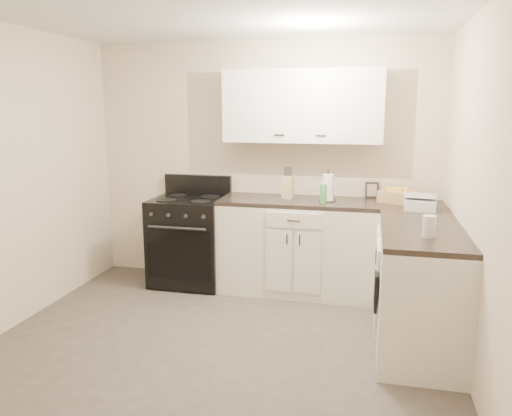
% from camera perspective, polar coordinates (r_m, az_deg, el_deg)
% --- Properties ---
extents(floor, '(3.60, 3.60, 0.00)m').
position_cam_1_polar(floor, '(3.92, -5.07, -16.47)').
color(floor, '#473F38').
rests_on(floor, ground).
extents(ceiling, '(3.60, 3.60, 0.00)m').
position_cam_1_polar(ceiling, '(3.53, -5.84, 22.34)').
color(ceiling, white).
rests_on(ceiling, wall_back).
extents(wall_back, '(3.60, 0.00, 3.60)m').
position_cam_1_polar(wall_back, '(5.23, 0.83, 5.06)').
color(wall_back, beige).
rests_on(wall_back, ground).
extents(wall_right, '(0.00, 3.60, 3.60)m').
position_cam_1_polar(wall_right, '(3.40, 24.67, 0.58)').
color(wall_right, beige).
rests_on(wall_right, ground).
extents(wall_front, '(3.60, 0.00, 3.60)m').
position_cam_1_polar(wall_front, '(1.94, -22.63, -6.87)').
color(wall_front, beige).
rests_on(wall_front, ground).
extents(base_cabinets_back, '(1.55, 0.60, 0.90)m').
position_cam_1_polar(base_cabinets_back, '(5.02, 4.83, -4.56)').
color(base_cabinets_back, silver).
rests_on(base_cabinets_back, floor).
extents(base_cabinets_right, '(0.60, 1.90, 0.90)m').
position_cam_1_polar(base_cabinets_right, '(4.37, 17.74, -7.52)').
color(base_cabinets_right, silver).
rests_on(base_cabinets_right, floor).
extents(countertop_back, '(1.55, 0.60, 0.04)m').
position_cam_1_polar(countertop_back, '(4.91, 4.92, 0.72)').
color(countertop_back, black).
rests_on(countertop_back, base_cabinets_back).
extents(countertop_right, '(0.60, 1.90, 0.04)m').
position_cam_1_polar(countertop_right, '(4.25, 18.12, -1.51)').
color(countertop_right, black).
rests_on(countertop_right, base_cabinets_right).
extents(upper_cabinets, '(1.55, 0.30, 0.70)m').
position_cam_1_polar(upper_cabinets, '(4.98, 5.35, 11.50)').
color(upper_cabinets, white).
rests_on(upper_cabinets, wall_back).
extents(stove, '(0.74, 0.63, 0.90)m').
position_cam_1_polar(stove, '(5.27, -7.58, -3.73)').
color(stove, black).
rests_on(stove, floor).
extents(knife_block, '(0.11, 0.11, 0.22)m').
position_cam_1_polar(knife_block, '(4.96, 3.66, 2.39)').
color(knife_block, '#D6B483').
rests_on(knife_block, countertop_back).
extents(paper_towel, '(0.14, 0.14, 0.26)m').
position_cam_1_polar(paper_towel, '(4.85, 8.23, 2.30)').
color(paper_towel, white).
rests_on(paper_towel, countertop_back).
extents(soap_bottle, '(0.07, 0.07, 0.17)m').
position_cam_1_polar(soap_bottle, '(4.79, 7.67, 1.68)').
color(soap_bottle, green).
rests_on(soap_bottle, countertop_back).
extents(picture_frame, '(0.13, 0.06, 0.16)m').
position_cam_1_polar(picture_frame, '(5.11, 13.10, 2.01)').
color(picture_frame, black).
rests_on(picture_frame, countertop_back).
extents(wicker_basket, '(0.40, 0.34, 0.11)m').
position_cam_1_polar(wicker_basket, '(4.93, 15.95, 1.25)').
color(wicker_basket, tan).
rests_on(wicker_basket, countertop_right).
extents(countertop_grill, '(0.30, 0.28, 0.10)m').
position_cam_1_polar(countertop_grill, '(4.64, 18.30, 0.40)').
color(countertop_grill, white).
rests_on(countertop_grill, countertop_right).
extents(glass_jar, '(0.11, 0.11, 0.15)m').
position_cam_1_polar(glass_jar, '(3.67, 19.19, -2.01)').
color(glass_jar, silver).
rests_on(glass_jar, countertop_right).
extents(oven_mitt_near, '(0.02, 0.16, 0.28)m').
position_cam_1_polar(oven_mitt_near, '(3.81, 13.55, -9.28)').
color(oven_mitt_near, black).
rests_on(oven_mitt_near, base_cabinets_right).
extents(oven_mitt_far, '(0.02, 0.14, 0.24)m').
position_cam_1_polar(oven_mitt_far, '(4.12, 13.48, -8.79)').
color(oven_mitt_far, black).
rests_on(oven_mitt_far, base_cabinets_right).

